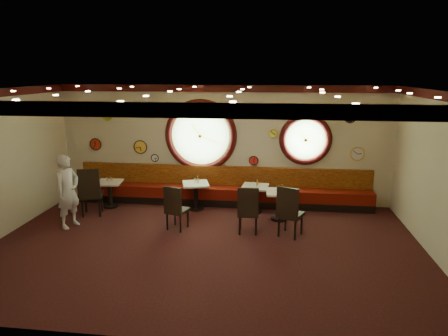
% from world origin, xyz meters
% --- Properties ---
extents(floor, '(9.00, 6.00, 0.00)m').
position_xyz_m(floor, '(0.00, 0.00, 0.00)').
color(floor, black).
rests_on(floor, ground).
extents(ceiling, '(9.00, 6.00, 0.02)m').
position_xyz_m(ceiling, '(0.00, 0.00, 3.20)').
color(ceiling, gold).
rests_on(ceiling, wall_back).
extents(wall_back, '(9.00, 0.02, 3.20)m').
position_xyz_m(wall_back, '(0.00, 3.00, 1.60)').
color(wall_back, beige).
rests_on(wall_back, floor).
extents(wall_front, '(9.00, 0.02, 3.20)m').
position_xyz_m(wall_front, '(0.00, -3.00, 1.60)').
color(wall_front, beige).
rests_on(wall_front, floor).
extents(wall_right, '(0.02, 6.00, 3.20)m').
position_xyz_m(wall_right, '(4.50, 0.00, 1.60)').
color(wall_right, beige).
rests_on(wall_right, floor).
extents(molding_back, '(9.00, 0.10, 0.18)m').
position_xyz_m(molding_back, '(0.00, 2.95, 3.11)').
color(molding_back, '#370A0A').
rests_on(molding_back, wall_back).
extents(molding_front, '(9.00, 0.10, 0.18)m').
position_xyz_m(molding_front, '(0.00, -2.95, 3.11)').
color(molding_front, '#370A0A').
rests_on(molding_front, wall_back).
extents(banquette_base, '(8.00, 0.55, 0.20)m').
position_xyz_m(banquette_base, '(0.00, 2.72, 0.10)').
color(banquette_base, black).
rests_on(banquette_base, floor).
extents(banquette_seat, '(8.00, 0.55, 0.30)m').
position_xyz_m(banquette_seat, '(0.00, 2.72, 0.35)').
color(banquette_seat, '#5C0F07').
rests_on(banquette_seat, banquette_base).
extents(banquette_back, '(8.00, 0.10, 0.55)m').
position_xyz_m(banquette_back, '(0.00, 2.94, 0.75)').
color(banquette_back, '#641007').
rests_on(banquette_back, wall_back).
extents(porthole_left_glass, '(1.66, 0.02, 1.66)m').
position_xyz_m(porthole_left_glass, '(-0.60, 3.00, 1.85)').
color(porthole_left_glass, '#85C174').
rests_on(porthole_left_glass, wall_back).
extents(porthole_left_frame, '(1.98, 0.18, 1.98)m').
position_xyz_m(porthole_left_frame, '(-0.60, 2.98, 1.85)').
color(porthole_left_frame, '#370A0A').
rests_on(porthole_left_frame, wall_back).
extents(porthole_left_ring, '(1.61, 0.03, 1.61)m').
position_xyz_m(porthole_left_ring, '(-0.60, 2.95, 1.85)').
color(porthole_left_ring, gold).
rests_on(porthole_left_ring, wall_back).
extents(porthole_right_glass, '(1.10, 0.02, 1.10)m').
position_xyz_m(porthole_right_glass, '(2.20, 3.00, 1.80)').
color(porthole_right_glass, '#85C174').
rests_on(porthole_right_glass, wall_back).
extents(porthole_right_frame, '(1.38, 0.18, 1.38)m').
position_xyz_m(porthole_right_frame, '(2.20, 2.98, 1.80)').
color(porthole_right_frame, '#370A0A').
rests_on(porthole_right_frame, wall_back).
extents(porthole_right_ring, '(1.09, 0.03, 1.09)m').
position_xyz_m(porthole_right_ring, '(2.20, 2.95, 1.80)').
color(porthole_right_ring, gold).
rests_on(porthole_right_ring, wall_back).
extents(wall_clock_0, '(0.34, 0.03, 0.34)m').
position_xyz_m(wall_clock_0, '(3.55, 2.96, 1.45)').
color(wall_clock_0, silver).
rests_on(wall_clock_0, wall_back).
extents(wall_clock_1, '(0.26, 0.03, 0.26)m').
position_xyz_m(wall_clock_1, '(-3.20, 2.96, 2.35)').
color(wall_clock_1, '#9AC828').
rests_on(wall_clock_1, wall_back).
extents(wall_clock_2, '(0.28, 0.03, 0.28)m').
position_xyz_m(wall_clock_2, '(3.30, 2.96, 2.40)').
color(wall_clock_2, black).
rests_on(wall_clock_2, wall_back).
extents(wall_clock_3, '(0.30, 0.03, 0.30)m').
position_xyz_m(wall_clock_3, '(0.75, 2.96, 2.55)').
color(wall_clock_3, '#A4E246').
rests_on(wall_clock_3, wall_back).
extents(wall_clock_4, '(0.36, 0.03, 0.36)m').
position_xyz_m(wall_clock_4, '(-2.30, 2.96, 1.50)').
color(wall_clock_4, gold).
rests_on(wall_clock_4, wall_back).
extents(wall_clock_5, '(0.24, 0.03, 0.24)m').
position_xyz_m(wall_clock_5, '(-2.00, 2.96, 2.45)').
color(wall_clock_5, black).
rests_on(wall_clock_5, wall_back).
extents(wall_clock_6, '(0.24, 0.03, 0.24)m').
position_xyz_m(wall_clock_6, '(0.85, 2.96, 1.20)').
color(wall_clock_6, red).
rests_on(wall_clock_6, wall_back).
extents(wall_clock_7, '(0.20, 0.03, 0.20)m').
position_xyz_m(wall_clock_7, '(-1.90, 2.96, 1.20)').
color(wall_clock_7, white).
rests_on(wall_clock_7, wall_back).
extents(wall_clock_8, '(0.32, 0.03, 0.32)m').
position_xyz_m(wall_clock_8, '(-3.60, 2.96, 1.55)').
color(wall_clock_8, red).
rests_on(wall_clock_8, wall_back).
extents(wall_clock_9, '(0.22, 0.03, 0.22)m').
position_xyz_m(wall_clock_9, '(1.35, 2.96, 1.95)').
color(wall_clock_9, '#EBF451').
rests_on(wall_clock_9, wall_back).
extents(table_a, '(0.70, 0.70, 0.70)m').
position_xyz_m(table_a, '(-2.94, 2.16, 0.44)').
color(table_a, black).
rests_on(table_a, floor).
extents(table_b, '(0.81, 0.81, 0.72)m').
position_xyz_m(table_b, '(-0.62, 2.24, 0.45)').
color(table_b, black).
rests_on(table_b, floor).
extents(table_c, '(0.71, 0.71, 0.70)m').
position_xyz_m(table_c, '(0.93, 2.21, 0.44)').
color(table_c, black).
rests_on(table_c, floor).
extents(table_d, '(0.67, 0.67, 0.72)m').
position_xyz_m(table_d, '(1.56, 1.75, 0.46)').
color(table_d, black).
rests_on(table_d, floor).
extents(chair_a, '(0.63, 0.63, 0.77)m').
position_xyz_m(chair_a, '(-3.13, 1.45, 0.71)').
color(chair_a, black).
rests_on(chair_a, floor).
extents(chair_b, '(0.55, 0.55, 0.65)m').
position_xyz_m(chair_b, '(-0.82, 0.80, 0.60)').
color(chair_b, black).
rests_on(chair_b, floor).
extents(chair_c, '(0.47, 0.47, 0.68)m').
position_xyz_m(chair_c, '(0.84, 0.78, 0.63)').
color(chair_c, black).
rests_on(chair_c, floor).
extents(chair_d, '(0.64, 0.64, 0.72)m').
position_xyz_m(chair_d, '(1.74, 0.71, 0.66)').
color(chair_d, black).
rests_on(chair_d, floor).
extents(condiment_a_salt, '(0.04, 0.04, 0.11)m').
position_xyz_m(condiment_a_salt, '(-3.02, 2.22, 0.76)').
color(condiment_a_salt, '#B8B8BD').
rests_on(condiment_a_salt, table_a).
extents(condiment_b_salt, '(0.04, 0.04, 0.10)m').
position_xyz_m(condiment_b_salt, '(-0.65, 2.34, 0.77)').
color(condiment_b_salt, silver).
rests_on(condiment_b_salt, table_b).
extents(condiment_c_salt, '(0.04, 0.04, 0.10)m').
position_xyz_m(condiment_c_salt, '(0.89, 2.26, 0.75)').
color(condiment_c_salt, silver).
rests_on(condiment_c_salt, table_c).
extents(condiment_d_salt, '(0.03, 0.03, 0.10)m').
position_xyz_m(condiment_d_salt, '(1.47, 1.81, 0.77)').
color(condiment_d_salt, silver).
rests_on(condiment_d_salt, table_d).
extents(condiment_a_pepper, '(0.04, 0.04, 0.11)m').
position_xyz_m(condiment_a_pepper, '(-2.90, 2.18, 0.76)').
color(condiment_a_pepper, silver).
rests_on(condiment_a_pepper, table_a).
extents(condiment_b_pepper, '(0.04, 0.04, 0.11)m').
position_xyz_m(condiment_b_pepper, '(-0.54, 2.24, 0.77)').
color(condiment_b_pepper, silver).
rests_on(condiment_b_pepper, table_b).
extents(condiment_c_pepper, '(0.03, 0.03, 0.09)m').
position_xyz_m(condiment_c_pepper, '(0.97, 2.13, 0.75)').
color(condiment_c_pepper, silver).
rests_on(condiment_c_pepper, table_c).
extents(condiment_d_pepper, '(0.04, 0.04, 0.11)m').
position_xyz_m(condiment_d_pepper, '(1.53, 1.74, 0.78)').
color(condiment_d_pepper, silver).
rests_on(condiment_d_pepper, table_d).
extents(condiment_a_bottle, '(0.04, 0.04, 0.14)m').
position_xyz_m(condiment_a_bottle, '(-2.88, 2.22, 0.77)').
color(condiment_a_bottle, orange).
rests_on(condiment_a_bottle, table_a).
extents(condiment_b_bottle, '(0.05, 0.05, 0.17)m').
position_xyz_m(condiment_b_bottle, '(-0.57, 2.32, 0.80)').
color(condiment_b_bottle, gold).
rests_on(condiment_b_bottle, table_b).
extents(condiment_c_bottle, '(0.05, 0.05, 0.16)m').
position_xyz_m(condiment_c_bottle, '(0.98, 2.31, 0.78)').
color(condiment_c_bottle, gold).
rests_on(condiment_c_bottle, table_c).
extents(condiment_d_bottle, '(0.05, 0.05, 0.16)m').
position_xyz_m(condiment_d_bottle, '(1.61, 1.80, 0.80)').
color(condiment_d_bottle, gold).
rests_on(condiment_d_bottle, table_d).
extents(waiter, '(0.60, 0.73, 1.72)m').
position_xyz_m(waiter, '(-3.32, 0.73, 0.86)').
color(waiter, silver).
rests_on(waiter, floor).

